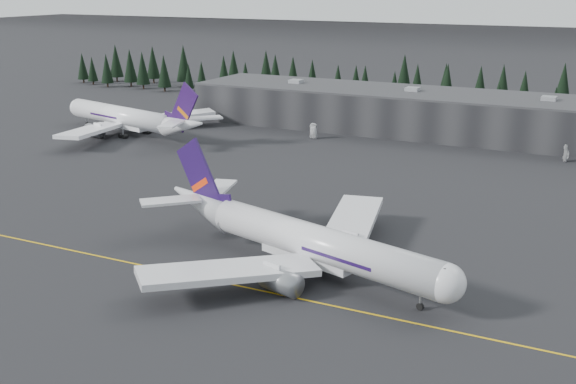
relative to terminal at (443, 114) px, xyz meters
The scene contains 8 objects.
ground 125.16m from the terminal, 90.00° to the right, with size 1400.00×1400.00×0.00m, color black.
taxiline 127.16m from the terminal, 90.00° to the right, with size 400.00×0.40×0.02m, color gold.
terminal is the anchor object (origin of this frame).
treeline 37.02m from the terminal, 90.00° to the left, with size 360.00×20.00×15.00m, color black.
jet_main 116.34m from the terminal, 86.42° to the right, with size 60.43×54.85×18.15m.
jet_parked 94.68m from the terminal, 152.23° to the right, with size 61.46×56.03×18.41m.
gse_vehicle_a 40.55m from the terminal, 143.94° to the right, with size 2.18×4.72×1.31m, color silver.
gse_vehicle_b 43.39m from the terminal, 27.88° to the right, with size 1.83×4.55×1.55m, color silver.
Camera 1 is at (55.57, -90.14, 45.23)m, focal length 45.00 mm.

